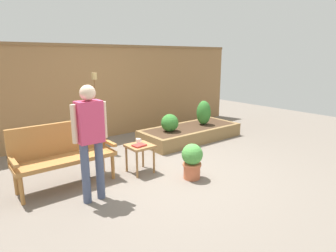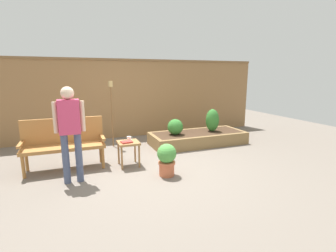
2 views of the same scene
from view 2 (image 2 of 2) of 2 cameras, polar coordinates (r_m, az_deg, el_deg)
ground_plane at (r=4.83m, az=-4.36°, el=-9.46°), size 14.00×14.00×0.00m
fence_back at (r=7.07m, az=-10.68°, el=6.22°), size 8.40×0.14×2.16m
garden_bench at (r=5.04m, az=-22.70°, el=-2.96°), size 1.44×0.48×0.94m
side_table at (r=4.85m, az=-9.02°, el=-4.52°), size 0.40×0.40×0.48m
cup_on_table at (r=4.92m, az=-8.89°, el=-2.81°), size 0.11×0.08×0.08m
book_on_table at (r=4.77m, az=-9.44°, el=-3.61°), size 0.22×0.18×0.03m
potted_boxwood at (r=4.36m, az=-0.29°, el=-7.40°), size 0.34×0.34×0.57m
raised_planter_bed at (r=6.41m, az=6.81°, el=-2.75°), size 2.40×1.00×0.30m
shrub_near_bench at (r=6.06m, az=1.67°, el=-0.21°), size 0.38×0.38×0.38m
shrub_far_corner at (r=6.51m, az=10.10°, el=1.31°), size 0.34×0.34×0.58m
tiki_torch at (r=6.13m, az=-12.82°, el=5.39°), size 0.10×0.10×1.59m
person_by_bench at (r=4.23m, az=-21.51°, el=-0.14°), size 0.47×0.20×1.56m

